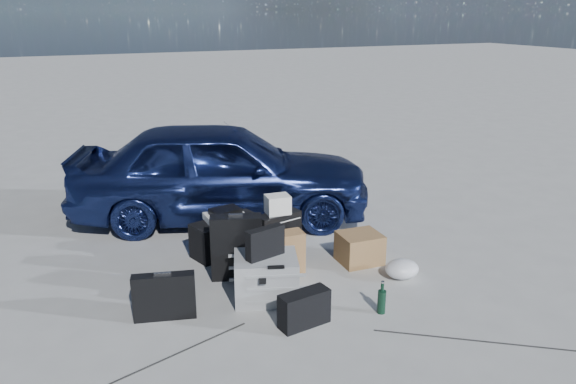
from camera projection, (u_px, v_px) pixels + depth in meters
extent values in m
plane|color=#AEAFAA|center=(305.00, 295.00, 5.00)|extent=(60.00, 60.00, 0.00)
imported|color=navy|center=(222.00, 171.00, 6.68)|extent=(3.76, 2.51, 1.19)
cube|color=#A1A3A6|center=(266.00, 278.00, 4.89)|extent=(0.66, 0.60, 0.39)
cube|color=black|center=(265.00, 243.00, 4.79)|extent=(0.37, 0.17, 0.27)
cube|color=black|center=(164.00, 297.00, 4.57)|extent=(0.52, 0.23, 0.39)
cube|color=black|center=(236.00, 247.00, 5.24)|extent=(0.51, 0.31, 0.62)
cube|color=black|center=(279.00, 239.00, 5.54)|extent=(0.47, 0.25, 0.54)
cube|color=white|center=(278.00, 204.00, 5.43)|extent=(0.24, 0.20, 0.18)
cube|color=black|center=(227.00, 236.00, 5.82)|extent=(0.79, 0.51, 0.36)
cube|color=white|center=(225.00, 217.00, 5.75)|extent=(0.40, 0.30, 0.07)
cube|color=black|center=(225.00, 212.00, 5.72)|extent=(0.32, 0.25, 0.06)
cube|color=#9F7445|center=(287.00, 253.00, 5.36)|extent=(0.32, 0.20, 0.42)
cube|color=#91633F|center=(360.00, 248.00, 5.61)|extent=(0.42, 0.37, 0.30)
ellipsoid|color=silver|center=(402.00, 269.00, 5.30)|extent=(0.35, 0.31, 0.18)
cube|color=black|center=(304.00, 309.00, 4.48)|extent=(0.44, 0.22, 0.29)
cylinder|color=black|center=(382.00, 298.00, 4.67)|extent=(0.08, 0.08, 0.28)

